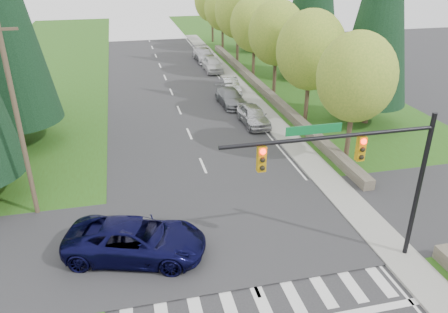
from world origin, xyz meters
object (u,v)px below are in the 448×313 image
object	(u,v)px
parked_car_a	(253,115)
parked_car_e	(204,55)
parked_car_d	(213,64)
suv_navy	(136,240)
parked_car_c	(231,86)
parked_car_b	(231,97)

from	to	relation	value
parked_car_a	parked_car_e	size ratio (longest dim) A/B	0.83
parked_car_a	parked_car_d	bearing A→B (deg)	87.37
suv_navy	parked_car_c	size ratio (longest dim) A/B	1.54
parked_car_e	parked_car_b	bearing A→B (deg)	-94.63
parked_car_c	parked_car_e	distance (m)	13.58
suv_navy	parked_car_d	xyz separation A→B (m)	(10.19, 31.75, -0.07)
parked_car_a	parked_car_e	xyz separation A→B (m)	(0.36, 22.37, 0.02)
parked_car_b	parked_car_e	distance (m)	17.25
parked_car_c	parked_car_d	bearing A→B (deg)	92.53
suv_navy	parked_car_a	world-z (taller)	suv_navy
parked_car_b	parked_car_a	bearing A→B (deg)	-86.54
parked_car_b	parked_car_e	size ratio (longest dim) A/B	0.89
parked_car_a	parked_car_b	world-z (taller)	parked_car_a
parked_car_c	parked_car_a	bearing A→B (deg)	-89.83
parked_car_a	parked_car_e	world-z (taller)	parked_car_e
parked_car_b	parked_car_c	xyz separation A→B (m)	(0.93, 3.64, -0.03)
suv_navy	parked_car_e	xyz separation A→B (m)	(10.19, 36.90, -0.08)
parked_car_b	parked_car_c	size ratio (longest dim) A/B	1.19
parked_car_a	parked_car_e	distance (m)	22.37
parked_car_a	parked_car_c	size ratio (longest dim) A/B	1.11
suv_navy	parked_car_c	world-z (taller)	suv_navy
parked_car_a	parked_car_d	world-z (taller)	parked_car_d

